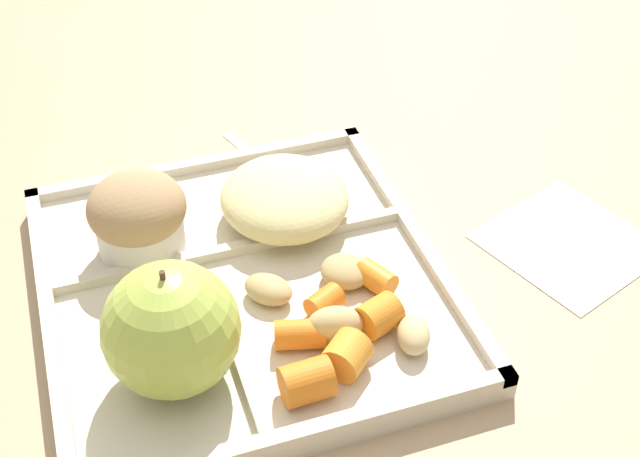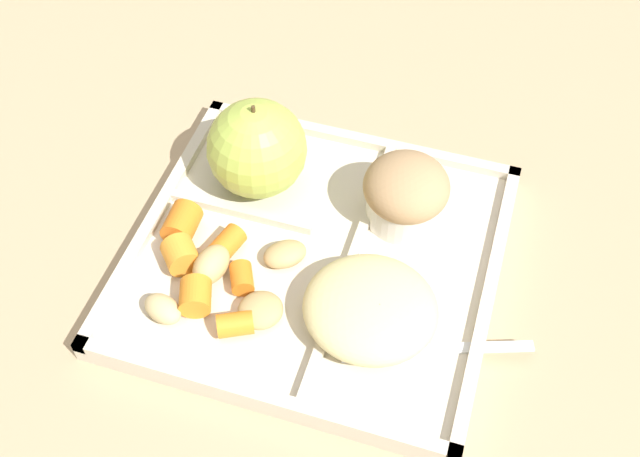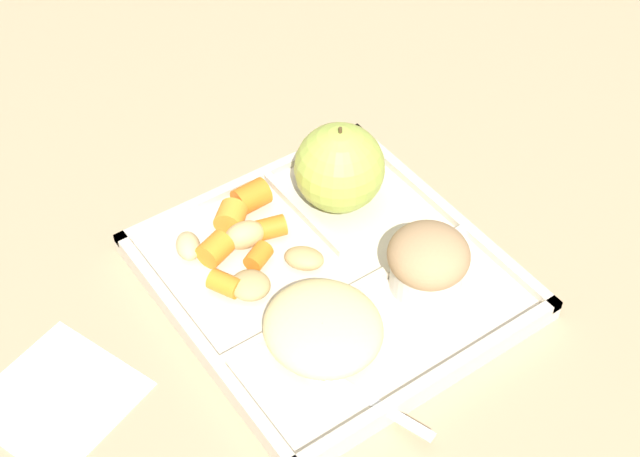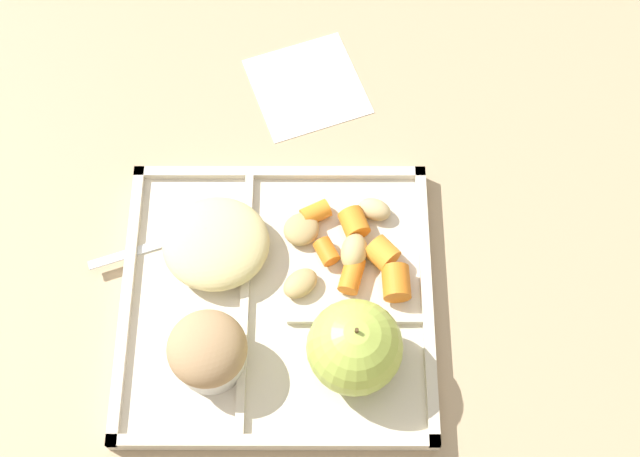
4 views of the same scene
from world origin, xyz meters
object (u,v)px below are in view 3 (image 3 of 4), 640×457
Objects in this scene: lunch_tray at (330,278)px; bran_muffin at (428,261)px; plastic_fork at (345,386)px; green_apple at (339,168)px.

lunch_tray is 0.10m from bran_muffin.
plastic_fork is (0.05, -0.13, -0.03)m from bran_muffin.
lunch_tray is 0.13m from plastic_fork.
green_apple is 0.64× the size of plastic_fork.
lunch_tray reaches higher than plastic_fork.
bran_muffin is (0.14, 0.00, -0.01)m from green_apple.
plastic_fork is at bearing -29.77° from lunch_tray.
bran_muffin is at bearing 111.07° from plastic_fork.
plastic_fork is at bearing -68.93° from bran_muffin.
green_apple reaches higher than plastic_fork.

